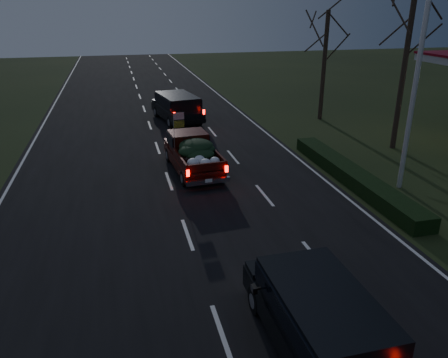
{
  "coord_description": "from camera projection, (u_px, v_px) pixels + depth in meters",
  "views": [
    {
      "loc": [
        -1.91,
        -12.95,
        7.21
      ],
      "look_at": [
        1.65,
        1.5,
        1.3
      ],
      "focal_mm": 35.0,
      "sensor_mm": 36.0,
      "label": 1
    }
  ],
  "objects": [
    {
      "name": "rear_suv",
      "position": [
        320.0,
        315.0,
        9.39
      ],
      "size": [
        2.21,
        4.7,
        1.35
      ],
      "rotation": [
        0.0,
        0.0,
        0.01
      ],
      "color": "black",
      "rests_on": "ground"
    },
    {
      "name": "bare_tree_mid",
      "position": [
        411.0,
        25.0,
        21.53
      ],
      "size": [
        3.6,
        3.6,
        8.5
      ],
      "color": "black",
      "rests_on": "ground"
    },
    {
      "name": "pickup_truck",
      "position": [
        193.0,
        152.0,
        20.2
      ],
      "size": [
        2.18,
        4.91,
        2.51
      ],
      "rotation": [
        0.0,
        0.0,
        0.07
      ],
      "color": "#3C0D08",
      "rests_on": "ground"
    },
    {
      "name": "bare_tree_far",
      "position": [
        326.0,
        39.0,
        28.04
      ],
      "size": [
        3.6,
        3.6,
        7.0
      ],
      "color": "black",
      "rests_on": "ground"
    },
    {
      "name": "hedge_row",
      "position": [
        352.0,
        176.0,
        19.11
      ],
      "size": [
        1.0,
        10.0,
        0.6
      ],
      "primitive_type": "cube",
      "color": "black",
      "rests_on": "ground"
    },
    {
      "name": "light_pole",
      "position": [
        420.0,
        55.0,
        16.67
      ],
      "size": [
        0.5,
        0.9,
        9.16
      ],
      "color": "silver",
      "rests_on": "ground"
    },
    {
      "name": "lead_suv",
      "position": [
        177.0,
        105.0,
        28.87
      ],
      "size": [
        2.96,
        5.41,
        1.47
      ],
      "rotation": [
        0.0,
        0.0,
        0.17
      ],
      "color": "black",
      "rests_on": "ground"
    },
    {
      "name": "road_asphalt",
      "position": [
        187.0,
        235.0,
        14.77
      ],
      "size": [
        14.0,
        120.0,
        0.02
      ],
      "primitive_type": "cube",
      "color": "black",
      "rests_on": "ground"
    },
    {
      "name": "ground",
      "position": [
        187.0,
        235.0,
        14.78
      ],
      "size": [
        120.0,
        120.0,
        0.0
      ],
      "primitive_type": "plane",
      "color": "black",
      "rests_on": "ground"
    }
  ]
}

